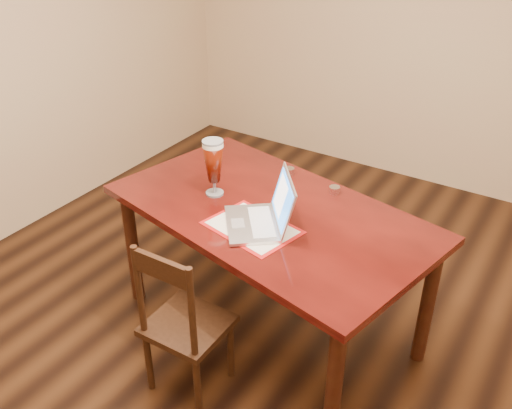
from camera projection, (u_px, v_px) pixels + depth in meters
The scene contains 4 objects.
ground at pixel (268, 352), 3.23m from camera, with size 5.00×5.00×0.00m, color black.
room_shell at pixel (273, 38), 2.33m from camera, with size 4.51×5.01×2.71m.
dining_table at pixel (268, 223), 3.06m from camera, with size 1.88×1.31×1.13m.
dining_chair at pixel (183, 324), 2.81m from camera, with size 0.39×0.37×0.90m.
Camera 1 is at (1.20, -2.02, 2.36)m, focal length 40.00 mm.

